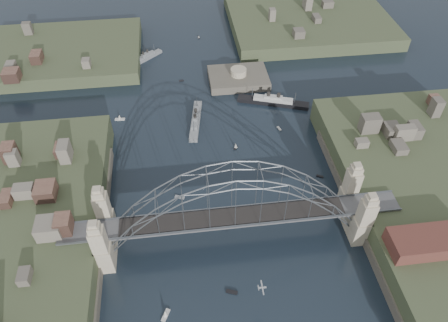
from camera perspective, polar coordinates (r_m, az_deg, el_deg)
ground at (r=111.03m, az=1.18°, el=-10.20°), size 500.00×500.00×0.00m
bridge at (r=101.20m, az=1.28°, el=-6.19°), size 84.00×13.80×24.60m
shore_west at (r=118.69m, az=-27.99°, el=-11.33°), size 50.50×90.00×12.00m
shore_east at (r=128.19m, az=27.63°, el=-5.92°), size 50.50×90.00×12.00m
headland_nw at (r=187.45m, az=-20.58°, el=12.99°), size 60.00×45.00×9.00m
headland_ne at (r=204.16m, az=11.29°, el=17.69°), size 70.00×55.00×9.50m
fort_island at (r=162.80m, az=1.93°, el=10.62°), size 22.00×16.00×9.40m
wharf_shed at (r=108.99m, az=26.34°, el=-9.75°), size 20.00×8.00×4.00m
finger_pier at (r=108.51m, az=25.67°, el=-18.97°), size 4.00×22.00×1.40m
naval_cruiser_near at (r=142.67m, az=-3.84°, el=5.54°), size 5.99×20.67×6.15m
naval_cruiser_far at (r=178.12m, az=-10.51°, el=13.59°), size 13.10×12.04×5.28m
ocean_liner at (r=151.57m, az=6.64°, el=8.00°), size 24.90×11.31×6.17m
aeroplane at (r=94.64m, az=5.09°, el=-16.70°), size 1.84×3.49×0.51m
small_boat_a at (r=119.66m, az=-6.01°, el=-4.91°), size 2.90×1.91×0.45m
small_boat_b at (r=132.65m, az=1.59°, el=2.04°), size 1.56×1.86×2.38m
small_boat_c at (r=102.72m, az=1.06°, el=-17.30°), size 2.83×1.76×0.45m
small_boat_d at (r=141.39m, az=7.46°, el=4.37°), size 1.29×2.24×0.45m
small_boat_e at (r=147.93m, az=-13.93°, el=5.66°), size 3.45×1.36×2.38m
small_boat_f at (r=147.63m, az=-3.86°, el=6.69°), size 0.93×1.88×0.45m
small_boat_h at (r=163.34m, az=-5.78°, el=10.74°), size 1.77×0.69×0.45m
small_boat_i at (r=127.60m, az=12.83°, el=-2.04°), size 2.14×1.58×0.45m
small_boat_j at (r=100.49m, az=-7.93°, el=-19.82°), size 2.19×3.16×2.38m
small_boat_k at (r=191.04m, az=-3.45°, el=16.34°), size 0.74×1.75×1.43m
small_boat_l at (r=130.42m, az=-19.29°, el=-2.18°), size 2.15×2.98×2.38m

